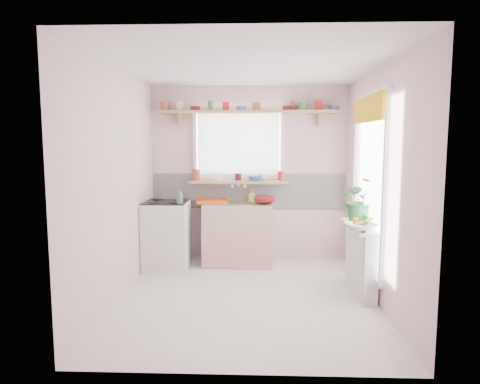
{
  "coord_description": "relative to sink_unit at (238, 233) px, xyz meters",
  "views": [
    {
      "loc": [
        0.1,
        -4.57,
        1.72
      ],
      "look_at": [
        -0.09,
        0.55,
        1.1
      ],
      "focal_mm": 32.0,
      "sensor_mm": 36.0,
      "label": 1
    }
  ],
  "objects": [
    {
      "name": "sill_cup",
      "position": [
        0.35,
        0.25,
        0.78
      ],
      "size": [
        0.14,
        0.14,
        0.1
      ],
      "primitive_type": "imported",
      "rotation": [
        0.0,
        0.0,
        0.07
      ],
      "color": "beige",
      "rests_on": "windowsill"
    },
    {
      "name": "pine_shelf",
      "position": [
        0.15,
        0.18,
        1.69
      ],
      "size": [
        2.52,
        0.24,
        0.04
      ],
      "primitive_type": "cube",
      "color": "tan",
      "rests_on": "room"
    },
    {
      "name": "shelf_vase",
      "position": [
        0.76,
        0.24,
        1.78
      ],
      "size": [
        0.18,
        0.18,
        0.15
      ],
      "primitive_type": "imported",
      "rotation": [
        0.0,
        0.0,
        -0.35
      ],
      "color": "#9E4030",
      "rests_on": "pine_shelf"
    },
    {
      "name": "fruit",
      "position": [
        1.37,
        -1.38,
        0.44
      ],
      "size": [
        0.2,
        0.14,
        0.1
      ],
      "color": "orange",
      "rests_on": "fruit_bowl"
    },
    {
      "name": "room",
      "position": [
        0.81,
        -0.43,
        0.94
      ],
      "size": [
        3.2,
        3.2,
        3.2
      ],
      "color": "white",
      "rests_on": "ground"
    },
    {
      "name": "cooker",
      "position": [
        -0.95,
        -0.24,
        0.03
      ],
      "size": [
        0.58,
        0.58,
        0.93
      ],
      "color": "white",
      "rests_on": "ground"
    },
    {
      "name": "windowsill",
      "position": [
        -0.0,
        0.19,
        0.71
      ],
      "size": [
        1.4,
        0.22,
        0.04
      ],
      "primitive_type": "cube",
      "color": "tan",
      "rests_on": "room"
    },
    {
      "name": "sill_crockery",
      "position": [
        -0.0,
        0.19,
        0.78
      ],
      "size": [
        1.35,
        0.11,
        0.12
      ],
      "color": "#A55133",
      "rests_on": "windowsill"
    },
    {
      "name": "jade_plant",
      "position": [
        1.48,
        -0.88,
        0.61
      ],
      "size": [
        0.49,
        0.43,
        0.53
      ],
      "primitive_type": "imported",
      "rotation": [
        0.0,
        0.0,
        0.03
      ],
      "color": "#2A6A30",
      "rests_on": "radiator_ledge"
    },
    {
      "name": "herb_pot",
      "position": [
        1.36,
        -1.49,
        0.44
      ],
      "size": [
        0.12,
        0.1,
        0.2
      ],
      "primitive_type": "imported",
      "rotation": [
        0.0,
        0.0,
        -0.32
      ],
      "color": "#266129",
      "rests_on": "radiator_ledge"
    },
    {
      "name": "sink_unit",
      "position": [
        0.0,
        0.0,
        0.0
      ],
      "size": [
        0.95,
        0.65,
        1.11
      ],
      "color": "white",
      "rests_on": "ground"
    },
    {
      "name": "radiator_ledge",
      "position": [
        1.45,
        -1.09,
        -0.03
      ],
      "size": [
        0.22,
        0.95,
        0.78
      ],
      "color": "white",
      "rests_on": "ground"
    },
    {
      "name": "shelf_crockery",
      "position": [
        0.11,
        0.18,
        1.76
      ],
      "size": [
        2.47,
        0.11,
        0.12
      ],
      "color": "#A55133",
      "rests_on": "pine_shelf"
    },
    {
      "name": "soap_bottle_sink",
      "position": [
        0.2,
        0.21,
        0.51
      ],
      "size": [
        0.1,
        0.1,
        0.18
      ],
      "primitive_type": "imported",
      "rotation": [
        0.0,
        0.0,
        -0.21
      ],
      "color": "#F1F66D",
      "rests_on": "sink_unit"
    },
    {
      "name": "dish_tray",
      "position": [
        -0.38,
        0.12,
        0.44
      ],
      "size": [
        0.49,
        0.4,
        0.04
      ],
      "primitive_type": "cube",
      "rotation": [
        0.0,
        0.0,
        0.17
      ],
      "color": "#F95D16",
      "rests_on": "sink_unit"
    },
    {
      "name": "sill_bowl",
      "position": [
        0.24,
        0.13,
        0.76
      ],
      "size": [
        0.23,
        0.23,
        0.06
      ],
      "primitive_type": "imported",
      "rotation": [
        0.0,
        0.0,
        0.21
      ],
      "color": "#2E6098",
      "rests_on": "windowsill"
    },
    {
      "name": "fruit_bowl",
      "position": [
        1.36,
        -1.39,
        0.38
      ],
      "size": [
        0.4,
        0.4,
        0.08
      ],
      "primitive_type": "imported",
      "rotation": [
        0.0,
        0.0,
        0.28
      ],
      "color": "silver",
      "rests_on": "radiator_ledge"
    },
    {
      "name": "cooker_bottle",
      "position": [
        -0.73,
        -0.46,
        0.59
      ],
      "size": [
        0.11,
        0.11,
        0.22
      ],
      "primitive_type": "imported",
      "rotation": [
        0.0,
        0.0,
        0.35
      ],
      "color": "#3E7C4D",
      "rests_on": "cooker"
    },
    {
      "name": "colander",
      "position": [
        0.37,
        0.01,
        0.48
      ],
      "size": [
        0.36,
        0.36,
        0.13
      ],
      "primitive_type": "ellipsoid",
      "rotation": [
        0.0,
        0.0,
        0.27
      ],
      "color": "maroon",
      "rests_on": "sink_unit"
    }
  ]
}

